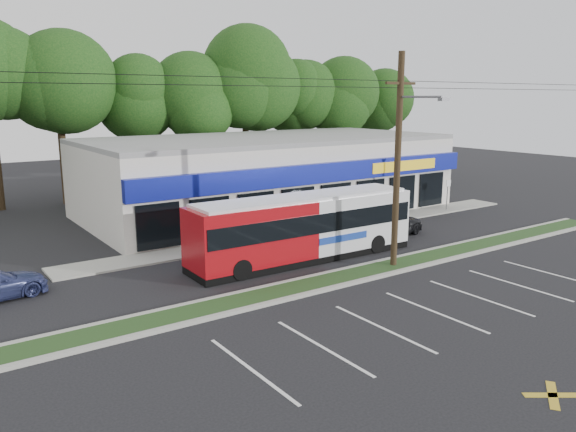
% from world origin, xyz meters
% --- Properties ---
extents(ground, '(120.00, 120.00, 0.00)m').
position_xyz_m(ground, '(0.00, 0.00, 0.00)').
color(ground, black).
rests_on(ground, ground).
extents(grass_strip, '(40.00, 1.60, 0.12)m').
position_xyz_m(grass_strip, '(0.00, 1.00, 0.06)').
color(grass_strip, '#203A18').
rests_on(grass_strip, ground).
extents(curb_south, '(40.00, 0.25, 0.14)m').
position_xyz_m(curb_south, '(0.00, 0.15, 0.07)').
color(curb_south, '#9E9E93').
rests_on(curb_south, ground).
extents(curb_north, '(40.00, 0.25, 0.14)m').
position_xyz_m(curb_north, '(0.00, 1.85, 0.07)').
color(curb_north, '#9E9E93').
rests_on(curb_north, ground).
extents(sidewalk, '(32.00, 2.20, 0.10)m').
position_xyz_m(sidewalk, '(5.00, 9.00, 0.05)').
color(sidewalk, '#9E9E93').
rests_on(sidewalk, ground).
extents(strip_mall, '(25.00, 12.55, 5.30)m').
position_xyz_m(strip_mall, '(5.50, 15.91, 2.65)').
color(strip_mall, beige).
rests_on(strip_mall, ground).
extents(utility_pole, '(50.00, 2.77, 10.00)m').
position_xyz_m(utility_pole, '(2.83, 0.93, 5.41)').
color(utility_pole, black).
rests_on(utility_pole, ground).
extents(lamp_post, '(0.30, 0.30, 4.25)m').
position_xyz_m(lamp_post, '(11.00, 8.80, 2.67)').
color(lamp_post, black).
rests_on(lamp_post, ground).
extents(sign_post, '(0.45, 0.10, 2.23)m').
position_xyz_m(sign_post, '(16.00, 8.57, 1.56)').
color(sign_post, '#59595E').
rests_on(sign_post, ground).
extents(tree_line, '(46.76, 6.76, 11.83)m').
position_xyz_m(tree_line, '(4.00, 26.00, 8.42)').
color(tree_line, black).
rests_on(tree_line, ground).
extents(metrobus, '(12.15, 2.75, 3.26)m').
position_xyz_m(metrobus, '(0.25, 4.50, 1.72)').
color(metrobus, '#9B0B12').
rests_on(metrobus, ground).
extents(car_dark, '(5.01, 2.60, 1.63)m').
position_xyz_m(car_dark, '(7.12, 5.50, 0.81)').
color(car_dark, black).
rests_on(car_dark, ground).
extents(pedestrian_a, '(0.69, 0.52, 1.70)m').
position_xyz_m(pedestrian_a, '(3.63, 6.00, 0.85)').
color(pedestrian_a, white).
rests_on(pedestrian_a, ground).
extents(pedestrian_b, '(0.93, 0.78, 1.69)m').
position_xyz_m(pedestrian_b, '(4.04, 7.14, 0.85)').
color(pedestrian_b, '#B5AAA3').
rests_on(pedestrian_b, ground).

